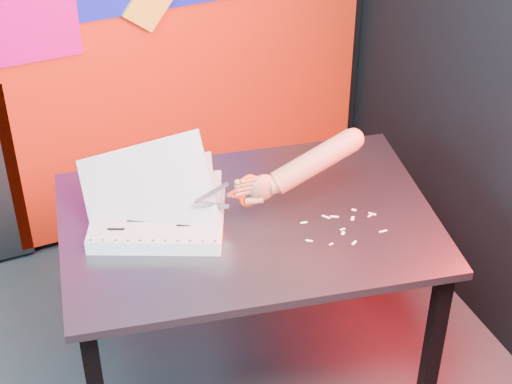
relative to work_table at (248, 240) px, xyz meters
name	(u,v)px	position (x,y,z in m)	size (l,w,h in m)	color
room	(113,174)	(-0.51, -0.44, 0.69)	(3.01, 3.01, 2.71)	#2B2B2E
backdrop	(40,57)	(-0.45, 1.02, 0.29)	(2.88, 0.05, 2.08)	red
work_table	(248,240)	(0.00, 0.00, 0.00)	(1.35, 1.02, 0.75)	black
printout_stack	(158,217)	(-0.28, 0.09, 0.12)	(0.51, 0.45, 0.32)	silver
scissors	(244,192)	(-0.02, -0.02, 0.22)	(0.21, 0.02, 0.12)	#B0B1B3
hand_forearm	(306,166)	(0.19, -0.03, 0.27)	(0.43, 0.09, 0.20)	#8F623D
paper_clippings	(344,225)	(0.28, -0.15, 0.09)	(0.28, 0.18, 0.00)	white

